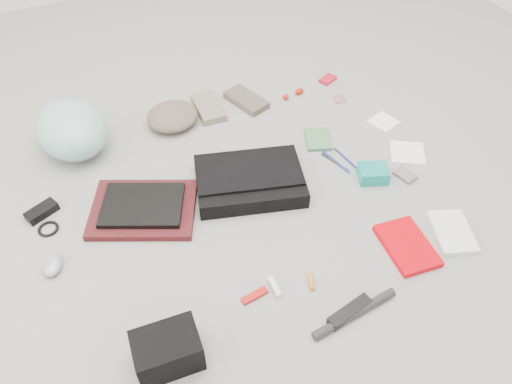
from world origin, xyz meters
name	(u,v)px	position (x,y,z in m)	size (l,w,h in m)	color
ground_plane	(256,201)	(0.00, 0.00, 0.00)	(4.00, 4.00, 0.00)	gray
messenger_bag	(250,181)	(0.01, 0.08, 0.03)	(0.41, 0.29, 0.07)	black
bag_flap	(250,174)	(0.01, 0.08, 0.07)	(0.40, 0.18, 0.01)	black
laptop_sleeve	(143,209)	(-0.40, 0.13, 0.01)	(0.38, 0.28, 0.03)	#451215
laptop	(142,205)	(-0.40, 0.13, 0.04)	(0.29, 0.21, 0.02)	black
bike_helmet	(71,129)	(-0.55, 0.59, 0.10)	(0.28, 0.35, 0.21)	#94C8C5
beanie	(172,116)	(-0.13, 0.58, 0.04)	(0.23, 0.22, 0.08)	brown
mitten_left	(208,107)	(0.04, 0.61, 0.02)	(0.11, 0.22, 0.03)	gray
mitten_right	(246,100)	(0.22, 0.58, 0.02)	(0.10, 0.21, 0.03)	brown
power_brick	(42,211)	(-0.75, 0.28, 0.02)	(0.12, 0.05, 0.03)	black
cable_coil	(48,229)	(-0.74, 0.19, 0.01)	(0.07, 0.07, 0.01)	black
mouse	(52,264)	(-0.75, 0.01, 0.02)	(0.06, 0.10, 0.04)	#9492A3
camera_bag	(168,350)	(-0.50, -0.47, 0.06)	(0.19, 0.13, 0.12)	black
multitool	(255,296)	(-0.18, -0.38, 0.01)	(0.09, 0.03, 0.01)	#A2100A
toiletry_tube_white	(275,287)	(-0.11, -0.38, 0.01)	(0.02, 0.02, 0.08)	silver
toiletry_tube_orange	(311,281)	(0.01, -0.41, 0.01)	(0.02, 0.02, 0.06)	#C2691E
u_lock	(350,312)	(0.06, -0.56, 0.02)	(0.16, 0.04, 0.03)	black
bike_pump	(355,314)	(0.07, -0.57, 0.01)	(0.03, 0.03, 0.31)	black
book_red	(407,246)	(0.38, -0.42, 0.01)	(0.15, 0.23, 0.02)	#DE000A
book_white	(452,232)	(0.57, -0.44, 0.01)	(0.13, 0.19, 0.02)	silver
notepad	(318,139)	(0.39, 0.21, 0.01)	(0.10, 0.14, 0.02)	#3F7144
pen_blue	(336,162)	(0.39, 0.06, 0.00)	(0.01, 0.01, 0.16)	navy
pen_black	(335,162)	(0.38, 0.06, 0.00)	(0.01, 0.01, 0.14)	black
pen_navy	(345,158)	(0.44, 0.06, 0.00)	(0.01, 0.01, 0.14)	navy
accordion_wallet	(373,173)	(0.47, -0.09, 0.03)	(0.11, 0.09, 0.06)	#138E81
card_deck	(405,175)	(0.59, -0.13, 0.01)	(0.06, 0.08, 0.02)	gray
napkin_top	(384,122)	(0.72, 0.19, 0.00)	(0.11, 0.11, 0.01)	white
napkin_bottom	(408,153)	(0.69, -0.02, 0.00)	(0.14, 0.14, 0.01)	white
lollipop_a	(286,97)	(0.40, 0.53, 0.01)	(0.03, 0.03, 0.03)	red
lollipop_b	(298,92)	(0.47, 0.54, 0.01)	(0.03, 0.03, 0.03)	#C51200
lollipop_c	(300,91)	(0.49, 0.54, 0.01)	(0.03, 0.03, 0.03)	#BA1F06
altoids_tin	(328,79)	(0.66, 0.58, 0.01)	(0.08, 0.05, 0.02)	red
stamp_sheet	(339,99)	(0.63, 0.42, 0.00)	(0.05, 0.06, 0.00)	#905D70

